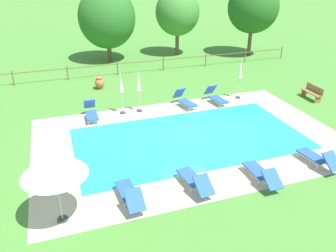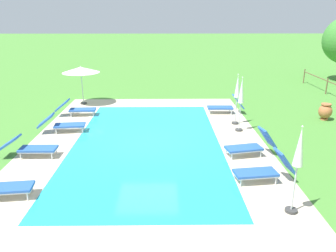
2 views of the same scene
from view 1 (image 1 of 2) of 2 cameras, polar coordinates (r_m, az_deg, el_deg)
name	(u,v)px [view 1 (image 1 of 2)]	position (r m, az deg, el deg)	size (l,w,h in m)	color
ground_plane	(190,139)	(16.52, 3.70, -2.11)	(160.00, 160.00, 0.00)	#478433
pool_deck_paving	(190,138)	(16.51, 3.70, -2.10)	(14.60, 9.43, 0.01)	beige
swimming_pool_water	(190,138)	(16.51, 3.70, -2.10)	(10.94, 5.77, 0.01)	#23A8C1
pool_coping_rim	(190,138)	(16.51, 3.70, -2.09)	(11.42, 6.25, 0.01)	beige
sun_lounger_north_near_steps	(129,193)	(12.32, -6.54, -11.14)	(0.72, 2.02, 0.86)	#2856A8
sun_lounger_north_mid	(261,173)	(13.78, 15.36, -7.60)	(0.61, 2.03, 0.80)	#2856A8
sun_lounger_north_far	(216,97)	(20.69, 8.09, 4.90)	(0.83, 1.89, 1.01)	#2856A8
sun_lounger_north_end	(318,157)	(15.54, 23.81, -4.85)	(0.81, 2.01, 0.89)	#2856A8
sun_lounger_south_near_corner	(185,100)	(19.98, 2.86, 4.35)	(0.96, 1.90, 1.02)	#2856A8
sun_lounger_south_mid	(194,180)	(12.95, 4.40, -8.96)	(0.82, 2.04, 0.85)	#2856A8
sun_lounger_south_far	(91,112)	(18.83, -12.79, 2.28)	(0.65, 1.88, 0.99)	#2856A8
patio_umbrella_open_foreground	(54,171)	(11.11, -18.54, -7.20)	(2.07, 2.07, 2.16)	#383838
patio_umbrella_closed_row_west	(139,85)	(18.94, -4.95, 6.85)	(0.32, 0.32, 2.40)	#383838
patio_umbrella_closed_row_mid_west	(240,73)	(21.30, 12.05, 8.62)	(0.32, 0.32, 2.38)	#383838
patio_umbrella_closed_row_centre	(121,87)	(18.78, -7.87, 6.50)	(0.32, 0.32, 2.36)	#383838
wooden_bench_lawn_side	(312,92)	(22.86, 23.10, 5.27)	(0.49, 1.51, 0.87)	olive
terracotta_urn_near_fence	(100,83)	(23.25, -11.42, 7.13)	(0.63, 0.63, 0.81)	#B7663D
perimeter_fence	(141,64)	(26.29, -4.58, 10.37)	(25.41, 0.08, 1.05)	brown
tree_west_mid	(107,18)	(29.49, -10.22, 17.47)	(4.65, 4.65, 6.06)	brown
tree_centre	(178,12)	(31.13, 1.61, 18.55)	(3.82, 3.82, 5.72)	brown
tree_east_mid	(253,8)	(31.75, 14.12, 18.73)	(4.35, 4.35, 6.29)	brown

